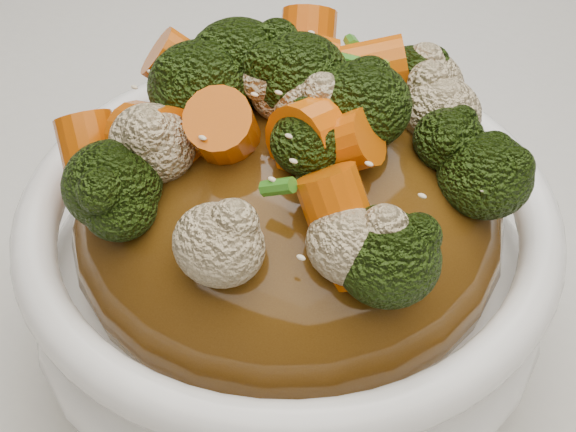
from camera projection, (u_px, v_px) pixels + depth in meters
The scene contains 8 objects.
tablecloth at pixel (379, 334), 0.46m from camera, with size 1.20×0.80×0.04m, color silver.
bowl at pixel (288, 272), 0.40m from camera, with size 0.23×0.23×0.09m, color white, non-canonical shape.
sauce_base at pixel (288, 221), 0.38m from camera, with size 0.18×0.18×0.10m, color #4E2F0D.
carrots at pixel (288, 94), 0.33m from camera, with size 0.18×0.18×0.05m, color #D25906, non-canonical shape.
broccoli at pixel (288, 96), 0.33m from camera, with size 0.18×0.18×0.05m, color black, non-canonical shape.
cauliflower at pixel (288, 101), 0.34m from camera, with size 0.18×0.18×0.04m, color beige, non-canonical shape.
scallions at pixel (288, 92), 0.33m from camera, with size 0.14×0.14×0.02m, color #337D1C, non-canonical shape.
sesame_seeds at pixel (288, 92), 0.33m from camera, with size 0.16×0.16×0.01m, color beige, non-canonical shape.
Camera 1 is at (0.13, -0.27, 1.09)m, focal length 55.00 mm.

